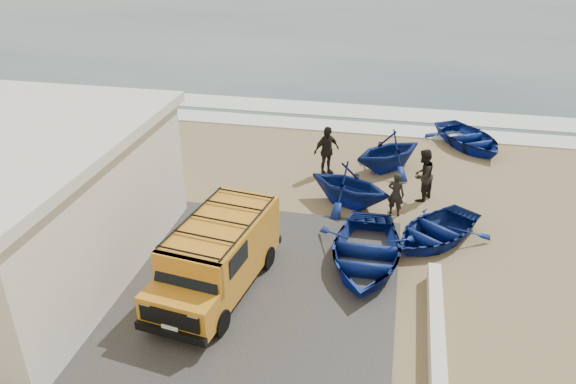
{
  "coord_description": "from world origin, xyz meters",
  "views": [
    {
      "loc": [
        3.6,
        -13.93,
        9.66
      ],
      "look_at": [
        0.23,
        2.29,
        1.2
      ],
      "focal_mm": 35.0,
      "sensor_mm": 36.0,
      "label": 1
    }
  ],
  "objects_px": {
    "boat_far_left": "(388,151)",
    "parapet": "(437,342)",
    "boat_near_left": "(365,252)",
    "boat_far_right": "(469,138)",
    "boat_near_right": "(435,230)",
    "fisherman_front": "(396,194)",
    "fisherman_back": "(327,151)",
    "fisherman_middle": "(423,175)",
    "boat_mid_left": "(349,184)",
    "van": "(218,254)"
  },
  "relations": [
    {
      "from": "boat_far_left",
      "to": "parapet",
      "type": "bearing_deg",
      "value": -34.64
    },
    {
      "from": "parapet",
      "to": "boat_far_left",
      "type": "bearing_deg",
      "value": 99.15
    },
    {
      "from": "boat_far_right",
      "to": "fisherman_front",
      "type": "height_order",
      "value": "fisherman_front"
    },
    {
      "from": "parapet",
      "to": "fisherman_back",
      "type": "bearing_deg",
      "value": 113.21
    },
    {
      "from": "boat_near_right",
      "to": "fisherman_front",
      "type": "relative_size",
      "value": 2.31
    },
    {
      "from": "van",
      "to": "boat_far_left",
      "type": "distance_m",
      "value": 10.02
    },
    {
      "from": "boat_near_left",
      "to": "boat_mid_left",
      "type": "xyz_separation_m",
      "value": [
        -0.89,
        3.7,
        0.36
      ]
    },
    {
      "from": "boat_far_left",
      "to": "fisherman_middle",
      "type": "bearing_deg",
      "value": -14.82
    },
    {
      "from": "van",
      "to": "fisherman_middle",
      "type": "relative_size",
      "value": 2.62
    },
    {
      "from": "van",
      "to": "fisherman_back",
      "type": "height_order",
      "value": "van"
    },
    {
      "from": "boat_far_right",
      "to": "fisherman_back",
      "type": "distance_m",
      "value": 7.17
    },
    {
      "from": "boat_near_right",
      "to": "fisherman_middle",
      "type": "xyz_separation_m",
      "value": [
        -0.44,
        2.83,
        0.6
      ]
    },
    {
      "from": "boat_near_left",
      "to": "fisherman_middle",
      "type": "xyz_separation_m",
      "value": [
        1.66,
        4.66,
        0.52
      ]
    },
    {
      "from": "parapet",
      "to": "fisherman_middle",
      "type": "xyz_separation_m",
      "value": [
        -0.35,
        8.01,
        0.71
      ]
    },
    {
      "from": "fisherman_front",
      "to": "boat_mid_left",
      "type": "bearing_deg",
      "value": 2.58
    },
    {
      "from": "boat_near_right",
      "to": "fisherman_middle",
      "type": "bearing_deg",
      "value": 134.84
    },
    {
      "from": "van",
      "to": "boat_near_right",
      "type": "bearing_deg",
      "value": 41.11
    },
    {
      "from": "fisherman_middle",
      "to": "boat_far_left",
      "type": "bearing_deg",
      "value": -121.24
    },
    {
      "from": "fisherman_front",
      "to": "parapet",
      "type": "bearing_deg",
      "value": 116.42
    },
    {
      "from": "boat_far_right",
      "to": "van",
      "type": "bearing_deg",
      "value": -151.99
    },
    {
      "from": "boat_far_right",
      "to": "fisherman_middle",
      "type": "xyz_separation_m",
      "value": [
        -2.11,
        -5.62,
        0.56
      ]
    },
    {
      "from": "fisherman_middle",
      "to": "boat_near_left",
      "type": "bearing_deg",
      "value": 10.21
    },
    {
      "from": "boat_far_right",
      "to": "boat_near_left",
      "type": "bearing_deg",
      "value": -140.11
    },
    {
      "from": "boat_far_right",
      "to": "parapet",
      "type": "bearing_deg",
      "value": -127.36
    },
    {
      "from": "boat_far_left",
      "to": "fisherman_front",
      "type": "distance_m",
      "value": 3.78
    },
    {
      "from": "fisherman_middle",
      "to": "fisherman_back",
      "type": "height_order",
      "value": "fisherman_back"
    },
    {
      "from": "parapet",
      "to": "boat_mid_left",
      "type": "height_order",
      "value": "boat_mid_left"
    },
    {
      "from": "boat_far_left",
      "to": "boat_far_right",
      "type": "height_order",
      "value": "boat_far_left"
    },
    {
      "from": "boat_near_left",
      "to": "boat_far_right",
      "type": "relative_size",
      "value": 1.1
    },
    {
      "from": "boat_mid_left",
      "to": "boat_far_left",
      "type": "relative_size",
      "value": 0.97
    },
    {
      "from": "fisherman_back",
      "to": "fisherman_middle",
      "type": "bearing_deg",
      "value": -66.28
    },
    {
      "from": "parapet",
      "to": "boat_far_right",
      "type": "bearing_deg",
      "value": 82.63
    },
    {
      "from": "boat_near_right",
      "to": "fisherman_middle",
      "type": "distance_m",
      "value": 2.93
    },
    {
      "from": "fisherman_front",
      "to": "fisherman_middle",
      "type": "bearing_deg",
      "value": -107.75
    },
    {
      "from": "boat_far_right",
      "to": "fisherman_middle",
      "type": "distance_m",
      "value": 6.03
    },
    {
      "from": "boat_far_left",
      "to": "boat_far_right",
      "type": "relative_size",
      "value": 0.79
    },
    {
      "from": "boat_near_right",
      "to": "parapet",
      "type": "bearing_deg",
      "value": -54.94
    },
    {
      "from": "boat_mid_left",
      "to": "fisherman_front",
      "type": "bearing_deg",
      "value": -80.02
    },
    {
      "from": "van",
      "to": "boat_mid_left",
      "type": "bearing_deg",
      "value": 70.63
    },
    {
      "from": "boat_near_left",
      "to": "boat_far_right",
      "type": "bearing_deg",
      "value": 69.47
    },
    {
      "from": "boat_far_right",
      "to": "fisherman_front",
      "type": "xyz_separation_m",
      "value": [
        -3.01,
        -6.98,
        0.38
      ]
    },
    {
      "from": "fisherman_front",
      "to": "boat_far_left",
      "type": "bearing_deg",
      "value": -67.59
    },
    {
      "from": "boat_near_left",
      "to": "boat_far_left",
      "type": "height_order",
      "value": "boat_far_left"
    },
    {
      "from": "boat_mid_left",
      "to": "fisherman_middle",
      "type": "height_order",
      "value": "fisherman_middle"
    },
    {
      "from": "van",
      "to": "fisherman_middle",
      "type": "xyz_separation_m",
      "value": [
        5.57,
        6.67,
        -0.15
      ]
    },
    {
      "from": "van",
      "to": "boat_mid_left",
      "type": "height_order",
      "value": "van"
    },
    {
      "from": "fisherman_back",
      "to": "boat_near_right",
      "type": "bearing_deg",
      "value": -90.47
    },
    {
      "from": "parapet",
      "to": "fisherman_back",
      "type": "distance_m",
      "value": 10.38
    },
    {
      "from": "fisherman_front",
      "to": "fisherman_back",
      "type": "bearing_deg",
      "value": -29.36
    },
    {
      "from": "boat_near_right",
      "to": "fisherman_front",
      "type": "bearing_deg",
      "value": 168.07
    }
  ]
}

